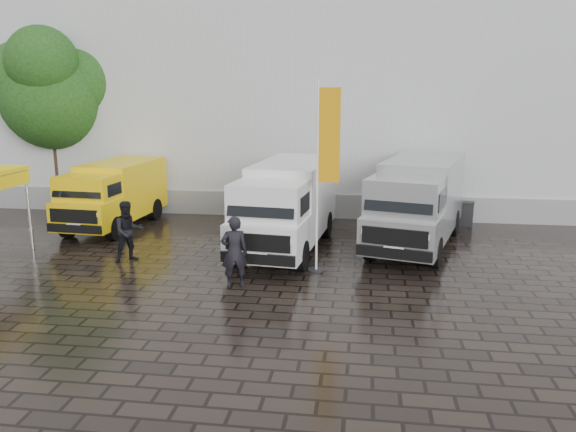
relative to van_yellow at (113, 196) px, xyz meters
name	(u,v)px	position (x,y,z in m)	size (l,w,h in m)	color
ground	(320,281)	(8.33, -5.14, -1.23)	(120.00, 120.00, 0.00)	black
exhibition_hall	(384,74)	(10.33, 10.86, 4.77)	(44.00, 16.00, 12.00)	silver
hall_plinth	(385,208)	(10.33, 2.81, -0.73)	(44.00, 0.15, 1.00)	gray
van_yellow	(113,196)	(0.00, 0.00, 0.00)	(2.05, 5.34, 2.46)	yellow
van_white	(287,208)	(6.99, -2.08, 0.18)	(2.18, 6.54, 2.83)	white
van_silver	(417,204)	(11.26, -1.09, 0.21)	(2.23, 6.68, 2.89)	#ACAFB1
flagpole	(324,166)	(8.33, -4.19, 1.87)	(0.88, 0.50, 5.49)	black
tree	(52,91)	(-4.01, 3.28, 3.92)	(4.47, 4.47, 8.03)	black
wheelie_bin	(466,214)	(13.45, 2.18, -0.75)	(0.58, 0.58, 0.96)	black
person_front	(234,252)	(6.10, -5.90, -0.25)	(0.72, 0.47, 1.97)	black
person_tent	(128,231)	(2.32, -4.00, -0.29)	(0.92, 0.71, 1.89)	black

